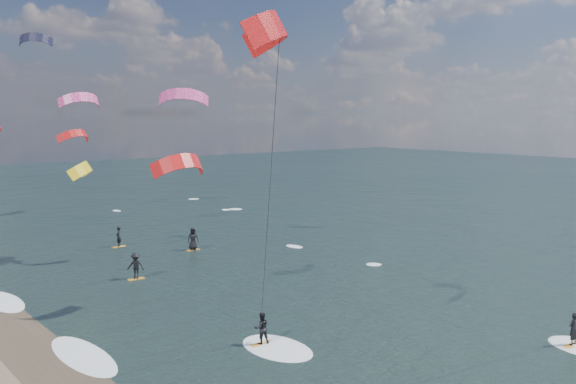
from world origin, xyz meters
TOP-DOWN VIEW (x-y plane):
  - kitesurfer_near_b at (-5.55, 6.95)m, footprint 6.68×9.08m
  - far_kitesurfers at (0.43, 29.51)m, footprint 8.67×11.39m
  - bg_kite_field at (0.24, 53.70)m, footprint 12.02×77.77m
  - shoreline_surf at (-10.80, 14.75)m, footprint 2.40×79.40m

SIDE VIEW (x-z plane):
  - shoreline_surf at x=-10.80m, z-range -0.06..0.06m
  - far_kitesurfers at x=0.43m, z-range -0.02..1.80m
  - kitesurfer_near_b at x=-5.55m, z-range 1.91..16.72m
  - bg_kite_field at x=0.24m, z-range 4.93..17.00m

